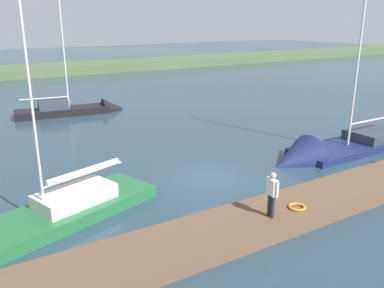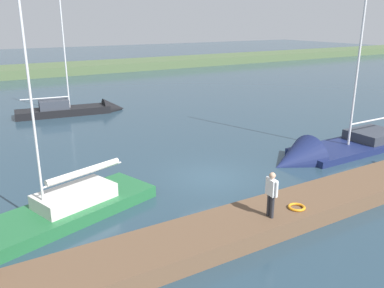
{
  "view_description": "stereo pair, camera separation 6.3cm",
  "coord_description": "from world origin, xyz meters",
  "px_view_note": "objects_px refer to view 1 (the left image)",
  "views": [
    {
      "loc": [
        10.46,
        15.29,
        7.54
      ],
      "look_at": [
        0.4,
        -1.21,
        1.5
      ],
      "focal_mm": 37.62,
      "sensor_mm": 36.0,
      "label": 1
    },
    {
      "loc": [
        10.41,
        15.32,
        7.54
      ],
      "look_at": [
        0.4,
        -1.21,
        1.5
      ],
      "focal_mm": 37.62,
      "sensor_mm": 36.0,
      "label": 2
    }
  ],
  "objects_px": {
    "sailboat_mid_channel": "(13,236)",
    "sailboat_outer_mooring": "(77,111)",
    "sailboat_behind_pier": "(329,153)",
    "life_ring_buoy": "(297,207)",
    "person_on_dock": "(272,191)"
  },
  "relations": [
    {
      "from": "sailboat_mid_channel",
      "to": "sailboat_outer_mooring",
      "type": "bearing_deg",
      "value": -130.14
    },
    {
      "from": "sailboat_behind_pier",
      "to": "sailboat_outer_mooring",
      "type": "xyz_separation_m",
      "value": [
        9.45,
        -18.04,
        0.15
      ]
    },
    {
      "from": "life_ring_buoy",
      "to": "sailboat_outer_mooring",
      "type": "relative_size",
      "value": 0.06
    },
    {
      "from": "sailboat_behind_pier",
      "to": "sailboat_outer_mooring",
      "type": "bearing_deg",
      "value": -62.16
    },
    {
      "from": "life_ring_buoy",
      "to": "sailboat_mid_channel",
      "type": "relative_size",
      "value": 0.06
    },
    {
      "from": "person_on_dock",
      "to": "life_ring_buoy",
      "type": "bearing_deg",
      "value": -175.07
    },
    {
      "from": "life_ring_buoy",
      "to": "sailboat_behind_pier",
      "type": "bearing_deg",
      "value": -147.13
    },
    {
      "from": "person_on_dock",
      "to": "sailboat_outer_mooring",
      "type": "bearing_deg",
      "value": -82.65
    },
    {
      "from": "sailboat_outer_mooring",
      "to": "sailboat_mid_channel",
      "type": "bearing_deg",
      "value": -105.04
    },
    {
      "from": "life_ring_buoy",
      "to": "sailboat_outer_mooring",
      "type": "xyz_separation_m",
      "value": [
        1.81,
        -22.98,
        -0.47
      ]
    },
    {
      "from": "sailboat_outer_mooring",
      "to": "person_on_dock",
      "type": "height_order",
      "value": "sailboat_outer_mooring"
    },
    {
      "from": "person_on_dock",
      "to": "sailboat_behind_pier",
      "type": "bearing_deg",
      "value": -145.16
    },
    {
      "from": "sailboat_behind_pier",
      "to": "person_on_dock",
      "type": "xyz_separation_m",
      "value": [
        8.95,
        4.91,
        1.56
      ]
    },
    {
      "from": "life_ring_buoy",
      "to": "person_on_dock",
      "type": "xyz_separation_m",
      "value": [
        1.31,
        -0.03,
        0.95
      ]
    },
    {
      "from": "sailboat_outer_mooring",
      "to": "sailboat_mid_channel",
      "type": "distance_m",
      "value": 20.06
    }
  ]
}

